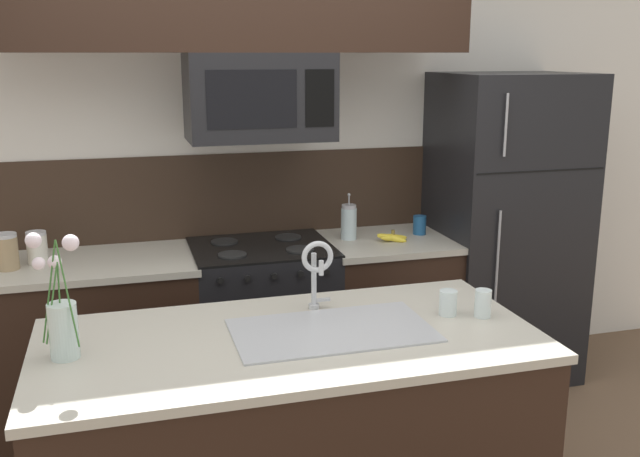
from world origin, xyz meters
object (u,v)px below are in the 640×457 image
Objects in this scene: storage_jar_medium at (37,248)px; french_press at (349,222)px; flower_vase at (62,320)px; drinking_glass at (448,303)px; coffee_tin at (420,225)px; stove_range at (263,325)px; microwave at (259,97)px; storage_jar_tall at (7,252)px; sink_faucet at (317,266)px; refrigerator at (503,228)px; spare_glass at (483,303)px; banana_bunch at (393,237)px.

french_press reaches higher than storage_jar_medium.
flower_vase reaches higher than french_press.
coffee_tin is at bearing 71.25° from drinking_glass.
storage_jar_medium is at bearing 98.97° from flower_vase.
microwave is at bearing -89.84° from stove_range.
storage_jar_tall is 0.39× the size of flower_vase.
french_press is at bearing 41.33° from flower_vase.
french_press is 1.20m from sink_faucet.
sink_faucet is at bearing -37.34° from storage_jar_tall.
spare_glass is (-0.83, -1.29, 0.05)m from refrigerator.
storage_jar_medium reaches higher than banana_bunch.
sink_faucet reaches higher than coffee_tin.
stove_range is 1.25× the size of microwave.
refrigerator is 6.00× the size of sink_faucet.
spare_glass is at bearing -62.72° from stove_range.
drinking_glass reaches higher than banana_bunch.
refrigerator is at bearing 27.17° from flower_vase.
coffee_tin is at bearing 4.26° from microwave.
french_press is 0.44m from coffee_tin.
microwave is at bearing 51.95° from flower_vase.
drinking_glass is 0.91× the size of spare_glass.
sink_faucet is at bearing -88.68° from stove_range.
flower_vase reaches higher than storage_jar_medium.
storage_jar_medium is at bearing 26.05° from storage_jar_tall.
coffee_tin is 2.29m from flower_vase.
drinking_glass is at bearing 155.42° from spare_glass.
storage_jar_tall is (-1.28, -0.02, -0.73)m from microwave.
stove_range is 8.22× the size of spare_glass.
banana_bunch is (0.74, -0.04, -0.79)m from microwave.
stove_range is 0.88m from banana_bunch.
stove_range is 5.14× the size of storage_jar_tall.
coffee_tin is at bearing 49.30° from sink_faucet.
sink_faucet is at bearing -130.70° from coffee_tin.
microwave is 1.36m from storage_jar_medium.
stove_range is 1.41m from drinking_glass.
banana_bunch is 0.72× the size of french_press.
sink_faucet is 0.55m from drinking_glass.
spare_glass is (1.80, -1.29, -0.03)m from storage_jar_medium.
refrigerator is 0.75m from banana_bunch.
coffee_tin is at bearing 176.77° from refrigerator.
sink_faucet reaches higher than stove_range.
flower_vase is at bearing -74.42° from storage_jar_tall.
french_press is 1.27m from drinking_glass.
stove_range is 4.87× the size of banana_bunch.
sink_faucet is at bearing 159.58° from spare_glass.
microwave is 1.68m from flower_vase.
flower_vase is (-0.97, -0.20, -0.06)m from sink_faucet.
microwave reaches higher than drinking_glass.
storage_jar_medium is (-2.63, 0.01, 0.07)m from refrigerator.
microwave reaches higher than flower_vase.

